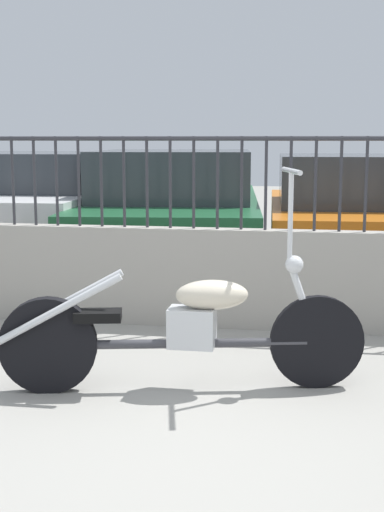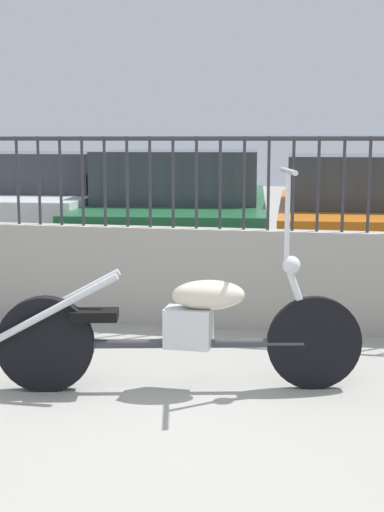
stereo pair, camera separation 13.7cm
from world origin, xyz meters
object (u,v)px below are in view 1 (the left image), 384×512
Objects in this scene: car_white at (39,206)px; motorcycle_dark_grey at (169,328)px; car_green at (176,210)px; car_orange at (350,214)px.

motorcycle_dark_grey is at bearing -153.11° from car_white.
car_green is at bearing 88.04° from motorcycle_dark_grey.
car_orange is at bearing -96.76° from car_white.
car_orange is at bearing -95.68° from car_green.
car_white is 0.93× the size of car_green.
motorcycle_dark_grey is at bearing 159.69° from car_orange.
car_green reaches higher than motorcycle_dark_grey.
car_green reaches higher than car_white.
motorcycle_dark_grey is 4.31m from car_orange.
car_green is at bearing 87.07° from car_orange.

